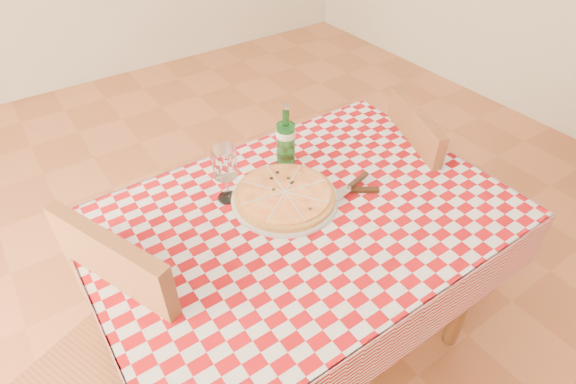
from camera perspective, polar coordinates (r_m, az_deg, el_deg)
name	(u,v)px	position (r m, az deg, el deg)	size (l,w,h in m)	color
dining_table	(303,236)	(1.48, 1.97, -5.65)	(1.20, 0.80, 0.75)	brown
tablecloth	(304,215)	(1.42, 2.05, -2.97)	(1.30, 0.90, 0.01)	#95090D
chair_near	(423,186)	(2.00, 16.79, 0.68)	(0.52, 0.52, 0.89)	brown
chair_far	(109,355)	(1.46, -21.73, -18.64)	(0.55, 0.55, 0.94)	brown
pizza_plate	(285,195)	(1.45, -0.40, -0.39)	(0.35, 0.35, 0.05)	#CC8D44
water_bottle	(286,136)	(1.55, -0.29, 7.08)	(0.07, 0.07, 0.24)	#196525
wine_glass	(226,174)	(1.42, -7.90, 2.23)	(0.08, 0.08, 0.20)	silver
cutlery	(349,188)	(1.50, 7.76, 0.46)	(0.25, 0.21, 0.03)	silver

